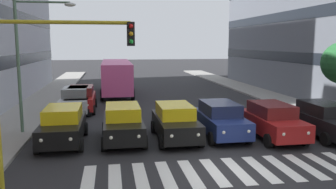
{
  "coord_description": "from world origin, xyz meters",
  "views": [
    {
      "loc": [
        4.11,
        11.62,
        4.65
      ],
      "look_at": [
        0.84,
        -7.94,
        1.71
      ],
      "focal_mm": 36.91,
      "sensor_mm": 36.0,
      "label": 1
    }
  ],
  "objects_px": {
    "car_5": "(63,125)",
    "street_lamp_right": "(28,51)",
    "car_row2_0": "(81,99)",
    "car_1": "(272,120)",
    "car_3": "(175,122)",
    "traffic_light_gantry": "(37,74)",
    "car_2": "(220,119)",
    "car_row2_1": "(75,100)",
    "car_0": "(324,119)",
    "car_4": "(123,123)",
    "bus_behind_traffic": "(116,74)"
  },
  "relations": [
    {
      "from": "car_2",
      "to": "car_5",
      "type": "height_order",
      "value": "same"
    },
    {
      "from": "car_5",
      "to": "traffic_light_gantry",
      "type": "xyz_separation_m",
      "value": [
        0.03,
        5.04,
        2.82
      ]
    },
    {
      "from": "car_1",
      "to": "car_4",
      "type": "relative_size",
      "value": 1.0
    },
    {
      "from": "street_lamp_right",
      "to": "car_1",
      "type": "bearing_deg",
      "value": 167.15
    },
    {
      "from": "car_0",
      "to": "car_3",
      "type": "relative_size",
      "value": 1.0
    },
    {
      "from": "car_3",
      "to": "street_lamp_right",
      "type": "height_order",
      "value": "street_lamp_right"
    },
    {
      "from": "car_row2_1",
      "to": "car_row2_0",
      "type": "bearing_deg",
      "value": -121.82
    },
    {
      "from": "car_row2_0",
      "to": "car_0",
      "type": "bearing_deg",
      "value": 144.94
    },
    {
      "from": "car_1",
      "to": "traffic_light_gantry",
      "type": "bearing_deg",
      "value": 23.09
    },
    {
      "from": "car_row2_0",
      "to": "car_2",
      "type": "bearing_deg",
      "value": 133.29
    },
    {
      "from": "street_lamp_right",
      "to": "car_row2_0",
      "type": "bearing_deg",
      "value": -108.49
    },
    {
      "from": "car_3",
      "to": "traffic_light_gantry",
      "type": "height_order",
      "value": "traffic_light_gantry"
    },
    {
      "from": "car_2",
      "to": "car_row2_1",
      "type": "height_order",
      "value": "same"
    },
    {
      "from": "car_1",
      "to": "traffic_light_gantry",
      "type": "relative_size",
      "value": 0.81
    },
    {
      "from": "car_3",
      "to": "car_5",
      "type": "distance_m",
      "value": 5.3
    },
    {
      "from": "car_1",
      "to": "car_row2_0",
      "type": "distance_m",
      "value": 13.11
    },
    {
      "from": "car_0",
      "to": "car_1",
      "type": "xyz_separation_m",
      "value": [
        2.69,
        -0.2,
        0.0
      ]
    },
    {
      "from": "car_4",
      "to": "car_row2_0",
      "type": "distance_m",
      "value": 8.35
    },
    {
      "from": "car_3",
      "to": "traffic_light_gantry",
      "type": "distance_m",
      "value": 7.72
    },
    {
      "from": "car_5",
      "to": "car_row2_0",
      "type": "height_order",
      "value": "same"
    },
    {
      "from": "car_2",
      "to": "traffic_light_gantry",
      "type": "relative_size",
      "value": 0.81
    },
    {
      "from": "car_0",
      "to": "bus_behind_traffic",
      "type": "distance_m",
      "value": 19.45
    },
    {
      "from": "car_2",
      "to": "car_3",
      "type": "height_order",
      "value": "same"
    },
    {
      "from": "car_row2_1",
      "to": "street_lamp_right",
      "type": "relative_size",
      "value": 0.67
    },
    {
      "from": "bus_behind_traffic",
      "to": "street_lamp_right",
      "type": "bearing_deg",
      "value": 71.67
    },
    {
      "from": "car_5",
      "to": "traffic_light_gantry",
      "type": "relative_size",
      "value": 0.81
    },
    {
      "from": "car_2",
      "to": "car_3",
      "type": "bearing_deg",
      "value": 4.92
    },
    {
      "from": "car_4",
      "to": "car_row2_1",
      "type": "bearing_deg",
      "value": -68.62
    },
    {
      "from": "car_4",
      "to": "traffic_light_gantry",
      "type": "xyz_separation_m",
      "value": [
        2.81,
        4.99,
        2.82
      ]
    },
    {
      "from": "car_0",
      "to": "street_lamp_right",
      "type": "relative_size",
      "value": 0.67
    },
    {
      "from": "car_2",
      "to": "bus_behind_traffic",
      "type": "height_order",
      "value": "bus_behind_traffic"
    },
    {
      "from": "car_4",
      "to": "car_row2_0",
      "type": "bearing_deg",
      "value": -72.02
    },
    {
      "from": "car_3",
      "to": "car_row2_1",
      "type": "height_order",
      "value": "same"
    },
    {
      "from": "bus_behind_traffic",
      "to": "car_4",
      "type": "bearing_deg",
      "value": 90.0
    },
    {
      "from": "car_0",
      "to": "street_lamp_right",
      "type": "xyz_separation_m",
      "value": [
        14.55,
        -2.9,
        3.39
      ]
    },
    {
      "from": "car_1",
      "to": "car_0",
      "type": "bearing_deg",
      "value": 175.83
    },
    {
      "from": "car_5",
      "to": "street_lamp_right",
      "type": "distance_m",
      "value": 4.31
    },
    {
      "from": "car_1",
      "to": "car_row2_0",
      "type": "xyz_separation_m",
      "value": [
        9.88,
        -8.63,
        0.0
      ]
    },
    {
      "from": "car_row2_1",
      "to": "street_lamp_right",
      "type": "distance_m",
      "value": 6.59
    },
    {
      "from": "car_2",
      "to": "car_row2_1",
      "type": "bearing_deg",
      "value": -43.51
    },
    {
      "from": "car_1",
      "to": "car_row2_0",
      "type": "height_order",
      "value": "same"
    },
    {
      "from": "car_4",
      "to": "traffic_light_gantry",
      "type": "distance_m",
      "value": 6.38
    },
    {
      "from": "car_3",
      "to": "car_row2_0",
      "type": "relative_size",
      "value": 1.0
    },
    {
      "from": "car_0",
      "to": "car_4",
      "type": "xyz_separation_m",
      "value": [
        9.99,
        -0.88,
        0.0
      ]
    },
    {
      "from": "car_0",
      "to": "traffic_light_gantry",
      "type": "distance_m",
      "value": 13.73
    },
    {
      "from": "car_0",
      "to": "car_2",
      "type": "relative_size",
      "value": 1.0
    },
    {
      "from": "car_1",
      "to": "car_3",
      "type": "xyz_separation_m",
      "value": [
        4.78,
        -0.52,
        0.0
      ]
    },
    {
      "from": "car_0",
      "to": "traffic_light_gantry",
      "type": "xyz_separation_m",
      "value": [
        12.8,
        4.11,
        2.82
      ]
    },
    {
      "from": "car_5",
      "to": "bus_behind_traffic",
      "type": "bearing_deg",
      "value": -100.0
    },
    {
      "from": "car_0",
      "to": "street_lamp_right",
      "type": "bearing_deg",
      "value": -11.27
    }
  ]
}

